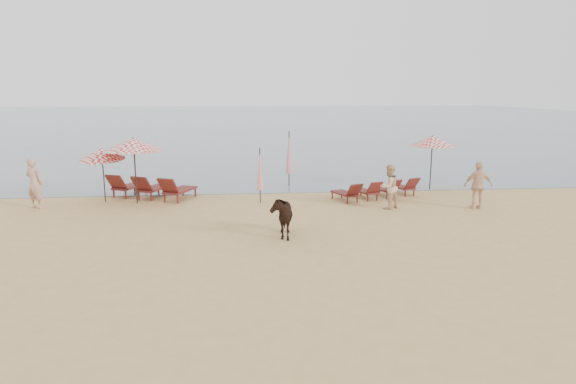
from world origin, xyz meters
name	(u,v)px	position (x,y,z in m)	size (l,w,h in m)	color
ground	(307,280)	(0.00, 0.00, 0.00)	(120.00, 120.00, 0.00)	tan
sea	(251,116)	(0.00, 80.00, 0.00)	(160.00, 140.00, 0.06)	#51606B
lounger_cluster_left	(151,187)	(-5.34, 9.48, 0.49)	(3.72, 3.06, 0.71)	maroon
lounger_cluster_right	(377,189)	(4.08, 8.68, 0.39)	(3.85, 2.74, 0.56)	maroon
umbrella_open_left_a	(134,144)	(-5.75, 8.67, 2.36)	(2.31, 2.31, 2.63)	black
umbrella_open_left_b	(102,154)	(-7.09, 9.05, 1.95)	(1.77, 1.80, 2.25)	black
umbrella_open_right	(433,141)	(7.02, 10.32, 2.22)	(2.02, 2.02, 2.46)	black
umbrella_closed_left	(260,169)	(-0.82, 8.26, 1.36)	(0.27, 0.27, 2.22)	black
umbrella_closed_right	(289,153)	(0.66, 11.61, 1.61)	(0.32, 0.32, 2.61)	black
cow	(281,215)	(-0.35, 3.62, 0.67)	(0.72, 1.59, 1.34)	black
beachgoer_left	(35,183)	(-9.38, 8.11, 0.99)	(0.72, 0.47, 1.97)	tan
beachgoer_right_a	(389,187)	(4.01, 6.83, 0.85)	(0.83, 0.64, 1.70)	#D8AE87
beachgoer_right_b	(478,185)	(7.37, 6.50, 0.91)	(1.06, 0.44, 1.81)	#DFB08B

